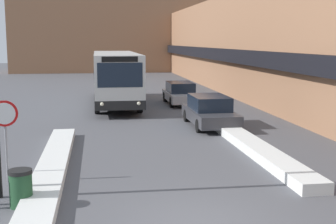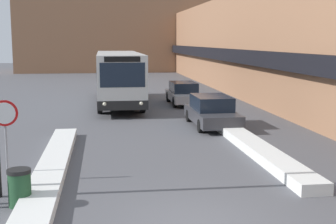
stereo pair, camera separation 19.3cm
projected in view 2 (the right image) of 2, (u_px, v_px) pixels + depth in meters
building_row_right at (264, 45)px, 34.76m from camera, size 5.50×60.00×7.56m
building_backdrop_far at (117, 19)px, 62.75m from camera, size 26.00×8.00×13.97m
snow_bank_left at (53, 165)px, 14.99m from camera, size 0.90×11.09×0.29m
snow_bank_right at (258, 149)px, 17.10m from camera, size 0.90×9.75×0.35m
city_bus at (119, 76)px, 30.03m from camera, size 2.70×11.95×3.33m
parked_car_front at (212, 111)px, 22.52m from camera, size 1.92×4.74×1.47m
parked_car_middle at (183, 93)px, 30.33m from camera, size 1.81×4.55×1.43m
stop_sign at (5, 123)px, 13.50m from camera, size 0.76×0.08×2.41m
street_lamp at (0, 26)px, 11.74m from camera, size 1.46×0.36×7.34m
trash_bin at (20, 188)px, 11.63m from camera, size 0.59×0.59×0.95m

